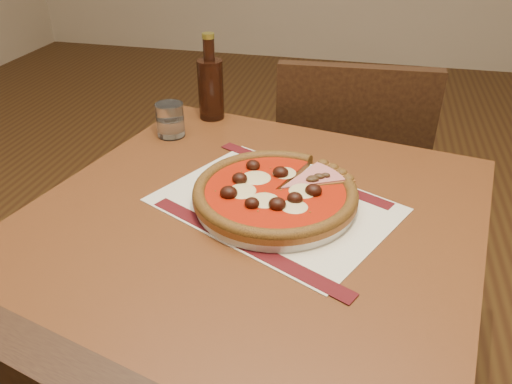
% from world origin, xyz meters
% --- Properties ---
extents(table, '(0.94, 0.94, 0.75)m').
position_xyz_m(table, '(0.34, -0.55, 0.65)').
color(table, brown).
rests_on(table, ground).
extents(chair_far, '(0.44, 0.44, 0.88)m').
position_xyz_m(chair_far, '(0.49, 0.06, 0.50)').
color(chair_far, black).
rests_on(chair_far, ground).
extents(placemat, '(0.51, 0.45, 0.00)m').
position_xyz_m(placemat, '(0.38, -0.52, 0.75)').
color(placemat, beige).
rests_on(placemat, table).
extents(plate, '(0.30, 0.30, 0.02)m').
position_xyz_m(plate, '(0.38, -0.52, 0.76)').
color(plate, white).
rests_on(plate, placemat).
extents(pizza, '(0.31, 0.31, 0.04)m').
position_xyz_m(pizza, '(0.37, -0.52, 0.78)').
color(pizza, '#905A23').
rests_on(pizza, plate).
extents(ham_slice, '(0.13, 0.14, 0.02)m').
position_xyz_m(ham_slice, '(0.45, -0.44, 0.78)').
color(ham_slice, '#905A23').
rests_on(ham_slice, plate).
extents(water_glass, '(0.07, 0.07, 0.08)m').
position_xyz_m(water_glass, '(0.07, -0.27, 0.79)').
color(water_glass, white).
rests_on(water_glass, table).
extents(bottle, '(0.06, 0.06, 0.22)m').
position_xyz_m(bottle, '(0.13, -0.14, 0.83)').
color(bottle, black).
rests_on(bottle, table).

